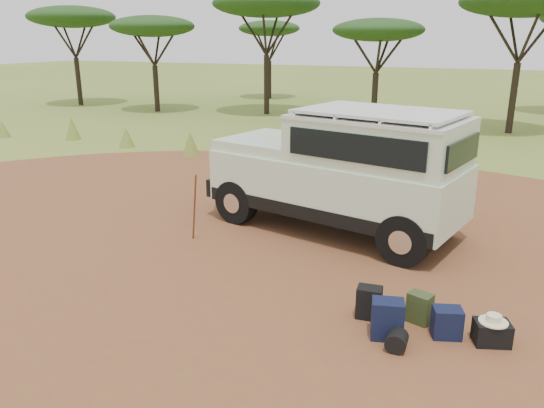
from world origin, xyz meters
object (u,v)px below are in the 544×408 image
at_px(backpack_olive, 420,308).
at_px(backpack_black, 369,303).
at_px(safari_vehicle, 343,173).
at_px(backpack_navy, 387,319).
at_px(walking_staff, 194,208).
at_px(duffel_navy, 447,323).
at_px(hard_case, 492,333).

bearing_deg(backpack_olive, backpack_black, -148.93).
relative_size(safari_vehicle, backpack_navy, 10.15).
bearing_deg(walking_staff, backpack_navy, -75.06).
relative_size(backpack_navy, backpack_olive, 1.24).
xyz_separation_m(walking_staff, backpack_black, (3.91, -1.56, -0.47)).
xyz_separation_m(backpack_navy, duffel_navy, (0.74, 0.35, -0.06)).
xyz_separation_m(walking_staff, backpack_olive, (4.60, -1.40, -0.49)).
height_order(safari_vehicle, backpack_navy, safari_vehicle).
relative_size(backpack_navy, duffel_navy, 1.30).
xyz_separation_m(safari_vehicle, backpack_olive, (2.13, -3.22, -1.03)).
distance_m(walking_staff, backpack_black, 4.23).
relative_size(walking_staff, backpack_navy, 2.64).
bearing_deg(backpack_navy, duffel_navy, 10.43).
height_order(walking_staff, backpack_black, walking_staff).
bearing_deg(walking_staff, backpack_black, -71.75).
relative_size(safari_vehicle, hard_case, 12.43).
height_order(backpack_olive, duffel_navy, backpack_olive).
bearing_deg(walking_staff, hard_case, -65.77).
bearing_deg(safari_vehicle, duffel_navy, -41.45).
height_order(walking_staff, backpack_olive, walking_staff).
relative_size(safari_vehicle, backpack_black, 11.70).
distance_m(backpack_olive, hard_case, 0.99).
height_order(backpack_navy, duffel_navy, backpack_navy).
bearing_deg(backpack_black, safari_vehicle, 107.54).
relative_size(backpack_olive, duffel_navy, 1.05).
bearing_deg(duffel_navy, backpack_black, 156.51).
bearing_deg(hard_case, backpack_black, 159.90).
relative_size(duffel_navy, hard_case, 0.94).
bearing_deg(backpack_black, backpack_navy, -56.23).
bearing_deg(safari_vehicle, backpack_navy, -52.42).
bearing_deg(backpack_black, walking_staff, 152.61).
bearing_deg(duffel_navy, safari_vehicle, 107.18).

